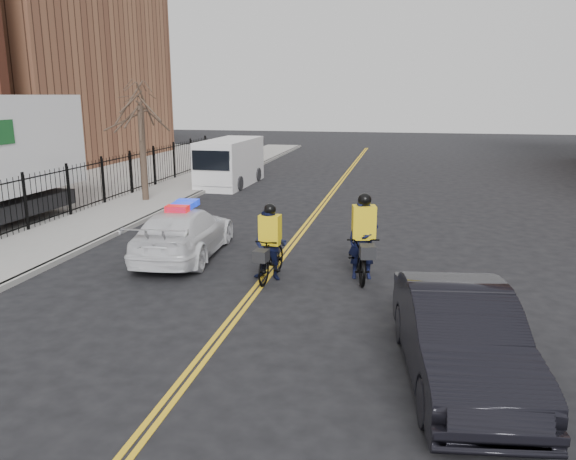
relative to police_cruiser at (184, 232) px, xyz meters
The scene contains 13 objects.
ground 3.81m from the police_cruiser, 42.07° to the right, with size 120.00×120.00×0.00m, color black.
center_line_left 6.16m from the police_cruiser, 63.86° to the left, with size 0.10×60.00×0.01m, color yellow.
center_line_right 6.23m from the police_cruiser, 62.53° to the left, with size 0.10×60.00×0.01m, color yellow.
sidewalk 7.27m from the police_cruiser, 130.69° to the left, with size 3.00×60.00×0.15m, color gray.
curb 6.40m from the police_cruiser, 120.40° to the left, with size 0.20×60.00×0.15m, color gray.
iron_fence 8.31m from the police_cruiser, 138.56° to the left, with size 0.12×28.00×2.00m, color black, non-canonical shape.
warehouse_far 30.17m from the police_cruiser, 133.26° to the left, with size 14.00×18.00×14.00m, color brown.
street_tree 9.35m from the police_cruiser, 122.77° to the left, with size 3.20×3.20×4.80m.
police_cruiser is the anchor object (origin of this frame).
dark_sedan 9.32m from the police_cruiser, 39.83° to the right, with size 1.65×4.74×1.56m, color black.
cargo_van 13.20m from the police_cruiser, 101.93° to the left, with size 2.28×5.67×2.35m.
cyclist_near 5.29m from the police_cruiser, ahead, with size 1.23×2.36×2.21m.
cyclist_far 3.30m from the police_cruiser, 27.38° to the right, with size 0.93×1.98×1.97m.
Camera 1 is at (3.38, -12.25, 4.58)m, focal length 35.00 mm.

